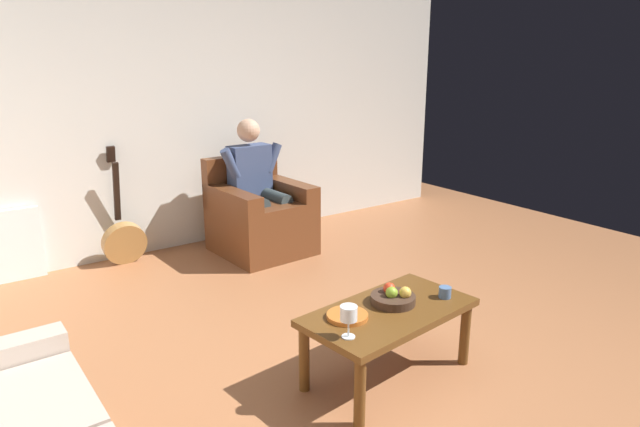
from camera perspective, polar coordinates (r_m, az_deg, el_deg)
The scene contains 11 objects.
ground_plane at distance 3.42m, azimuth 11.14°, elevation -16.12°, with size 7.31×7.31×0.00m, color #9B603B.
wall_back at distance 5.49m, azimuth -12.31°, elevation 10.32°, with size 6.04×0.06×2.59m, color silver.
armchair at distance 5.24m, azimuth -6.23°, elevation -0.46°, with size 0.81×0.86×0.88m.
person_seated at distance 5.18m, azimuth -6.48°, elevation 3.29°, with size 0.66×0.61×1.24m.
coffee_table at distance 3.22m, azimuth 7.09°, elevation -10.74°, with size 1.05×0.63×0.43m.
guitar at distance 5.23m, azimuth -19.50°, elevation -2.47°, with size 0.38×0.26×1.05m.
radiator at distance 5.18m, azimuth -29.96°, elevation -3.04°, with size 0.61×0.06×0.60m, color white.
wine_glass_near at distance 2.83m, azimuth 2.96°, elevation -10.38°, with size 0.09×0.09×0.17m.
fruit_bowl at distance 3.25m, azimuth 7.56°, elevation -8.53°, with size 0.26×0.26×0.11m.
decorative_dish at distance 3.07m, azimuth 2.83°, elevation -10.46°, with size 0.23×0.23×0.02m, color #BC6023.
candle_jar at distance 3.37m, azimuth 12.71°, elevation -7.90°, with size 0.07×0.07×0.07m, color #4A6994.
Camera 1 is at (2.17, 1.94, 1.80)m, focal length 31.15 mm.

